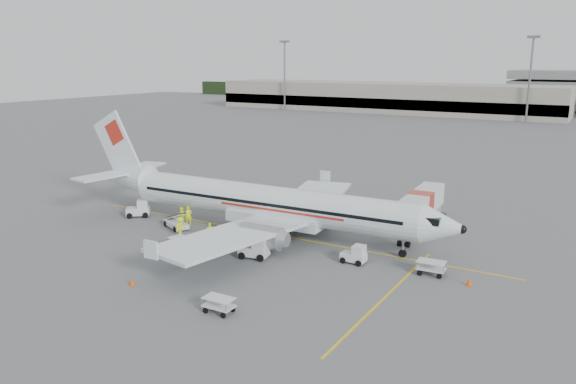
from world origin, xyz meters
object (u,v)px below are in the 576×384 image
object	(u,v)px
tug_fore	(354,254)
tug_aft	(138,208)
tug_mid	(254,247)
belt_loader	(176,217)
jet_bridge	(420,212)
aircraft	(268,180)

from	to	relation	value
tug_fore	tug_aft	xyz separation A→B (m)	(-25.35, 1.13, 0.14)
tug_fore	tug_mid	size ratio (longest dim) A/B	0.83
belt_loader	tug_aft	distance (m)	6.41
tug_aft	jet_bridge	bearing A→B (deg)	-18.51
jet_bridge	belt_loader	xyz separation A→B (m)	(-20.94, -11.28, -0.75)
jet_bridge	tug_mid	distance (m)	17.34
jet_bridge	belt_loader	size ratio (longest dim) A/B	3.39
tug_aft	aircraft	bearing A→B (deg)	-32.44
aircraft	jet_bridge	xyz separation A→B (m)	(11.97, 8.41, -3.43)
tug_fore	tug_mid	bearing A→B (deg)	-158.33
tug_aft	tug_fore	bearing A→B (deg)	-41.50
tug_fore	tug_aft	world-z (taller)	tug_aft
belt_loader	tug_aft	xyz separation A→B (m)	(-6.30, 1.12, -0.25)
jet_bridge	tug_aft	bearing A→B (deg)	-162.71
jet_bridge	tug_fore	world-z (taller)	jet_bridge
aircraft	tug_fore	world-z (taller)	aircraft
jet_bridge	tug_mid	world-z (taller)	jet_bridge
jet_bridge	tug_fore	bearing A→B (deg)	-102.66
tug_mid	jet_bridge	bearing A→B (deg)	44.79
aircraft	jet_bridge	bearing A→B (deg)	33.13
aircraft	jet_bridge	size ratio (longest dim) A/B	2.66
tug_fore	tug_aft	size ratio (longest dim) A/B	0.85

